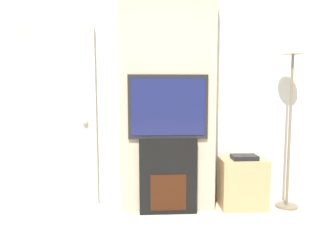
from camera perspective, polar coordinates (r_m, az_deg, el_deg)
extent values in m
cube|color=silver|center=(3.89, -0.34, 6.28)|extent=(6.00, 0.06, 2.70)
cube|color=tan|center=(3.68, -0.17, 6.27)|extent=(1.05, 0.36, 2.70)
cube|color=black|center=(3.63, 0.00, -8.68)|extent=(0.63, 0.14, 0.83)
cube|color=#33160A|center=(3.61, 0.07, -11.53)|extent=(0.39, 0.01, 0.40)
cube|color=black|center=(3.51, 0.00, 3.34)|extent=(0.85, 0.06, 0.69)
cube|color=#191E4C|center=(3.47, 0.03, 3.31)|extent=(0.78, 0.01, 0.60)
cylinder|color=#726651|center=(4.15, 19.93, -12.95)|extent=(0.25, 0.25, 0.03)
cylinder|color=#726651|center=(3.95, 20.43, -0.90)|extent=(0.03, 0.03, 1.72)
cone|color=#B7B2A3|center=(3.94, 20.96, 12.34)|extent=(0.24, 0.24, 0.10)
cube|color=tan|center=(3.92, 12.87, -9.67)|extent=(0.52, 0.37, 0.57)
cube|color=black|center=(3.81, 13.15, -5.32)|extent=(0.28, 0.20, 0.05)
cube|color=#BCB7AD|center=(3.98, -18.33, 1.34)|extent=(0.84, 0.04, 2.06)
sphere|color=silver|center=(3.88, -14.27, 0.73)|extent=(0.06, 0.06, 0.06)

